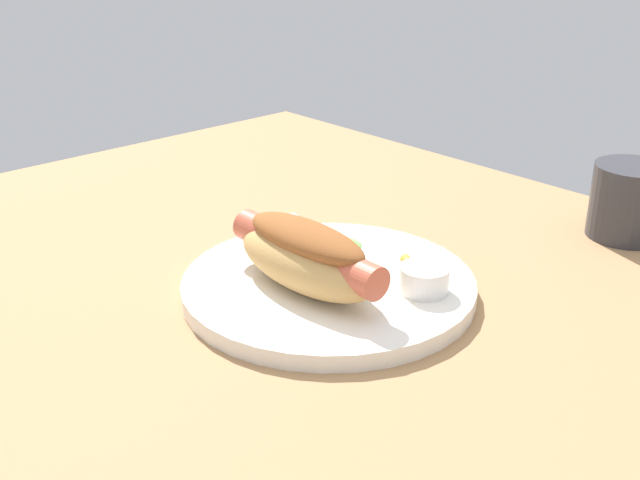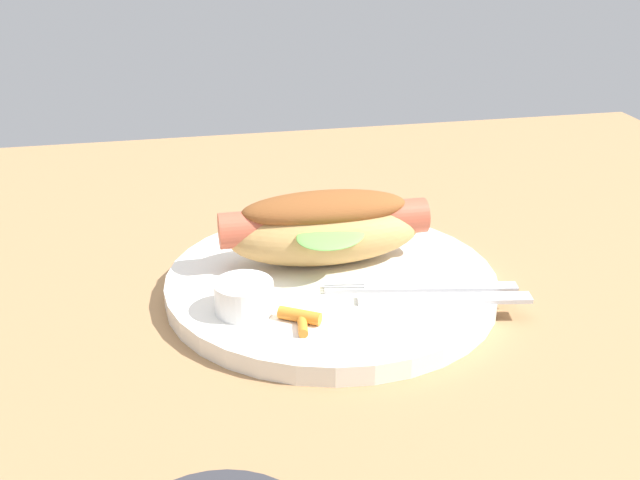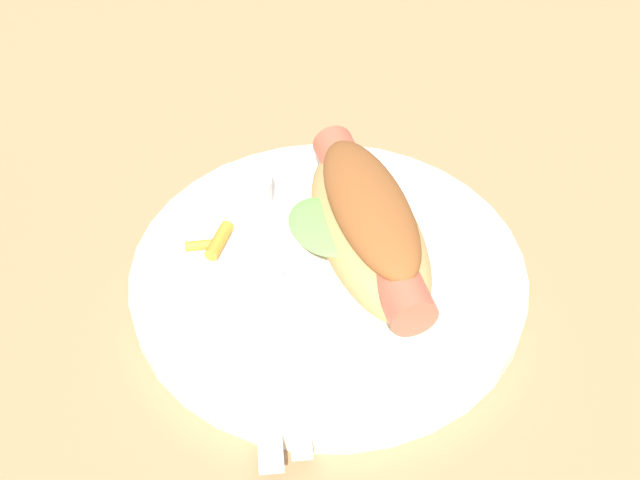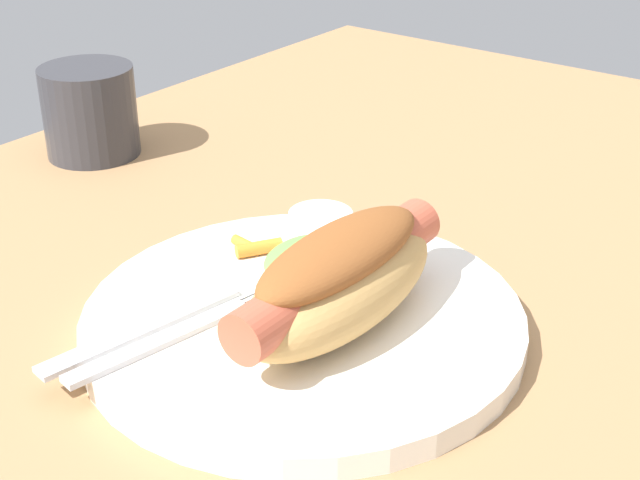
% 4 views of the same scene
% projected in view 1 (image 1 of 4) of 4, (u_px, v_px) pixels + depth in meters
% --- Properties ---
extents(ground_plane, '(1.20, 0.90, 0.02)m').
position_uv_depth(ground_plane, '(336.00, 327.00, 0.70)').
color(ground_plane, '#9E754C').
extents(plate, '(0.27, 0.27, 0.02)m').
position_uv_depth(plate, '(329.00, 286.00, 0.73)').
color(plate, white).
rests_on(plate, ground_plane).
extents(hot_dog, '(0.18, 0.10, 0.06)m').
position_uv_depth(hot_dog, '(303.00, 256.00, 0.70)').
color(hot_dog, tan).
rests_on(hot_dog, plate).
extents(sauce_ramekin, '(0.04, 0.04, 0.02)m').
position_uv_depth(sauce_ramekin, '(424.00, 279.00, 0.70)').
color(sauce_ramekin, white).
rests_on(sauce_ramekin, plate).
extents(fork, '(0.15, 0.04, 0.00)m').
position_uv_depth(fork, '(313.00, 243.00, 0.80)').
color(fork, silver).
rests_on(fork, plate).
extents(knife, '(0.14, 0.04, 0.00)m').
position_uv_depth(knife, '(321.00, 235.00, 0.82)').
color(knife, silver).
rests_on(knife, plate).
extents(carrot_garnish, '(0.03, 0.04, 0.01)m').
position_uv_depth(carrot_garnish, '(411.00, 264.00, 0.75)').
color(carrot_garnish, orange).
rests_on(carrot_garnish, plate).
extents(drinking_cup, '(0.08, 0.08, 0.08)m').
position_uv_depth(drinking_cup, '(630.00, 201.00, 0.85)').
color(drinking_cup, '#333338').
rests_on(drinking_cup, ground_plane).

